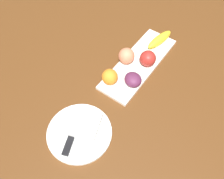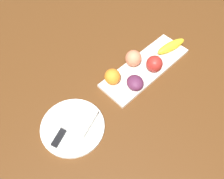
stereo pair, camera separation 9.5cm
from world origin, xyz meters
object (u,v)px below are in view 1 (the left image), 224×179
(grape_bunch, at_px, (133,80))
(orange_near_apple, at_px, (110,77))
(apple, at_px, (149,59))
(dinner_plate, at_px, (79,133))
(peach, at_px, (127,56))
(knife, at_px, (71,140))
(folded_napkin, at_px, (84,124))
(banana, at_px, (160,39))
(fruit_tray, at_px, (139,63))

(grape_bunch, bearing_deg, orange_near_apple, 120.78)
(apple, xyz_separation_m, dinner_plate, (-0.43, 0.04, -0.04))
(apple, height_order, dinner_plate, apple)
(peach, distance_m, knife, 0.44)
(peach, relative_size, folded_napkin, 0.63)
(apple, distance_m, banana, 0.15)
(orange_near_apple, relative_size, dinner_plate, 0.28)
(grape_bunch, relative_size, knife, 0.44)
(dinner_plate, height_order, folded_napkin, folded_napkin)
(knife, bearing_deg, banana, -23.37)
(orange_near_apple, xyz_separation_m, dinner_plate, (-0.25, -0.04, -0.04))
(banana, height_order, folded_napkin, banana)
(fruit_tray, height_order, orange_near_apple, orange_near_apple)
(banana, distance_m, grape_bunch, 0.28)
(grape_bunch, bearing_deg, banana, 5.77)
(fruit_tray, relative_size, knife, 2.55)
(banana, bearing_deg, knife, -170.46)
(apple, bearing_deg, orange_near_apple, 155.37)
(banana, relative_size, grape_bunch, 2.06)
(knife, bearing_deg, dinner_plate, -27.74)
(orange_near_apple, relative_size, grape_bunch, 0.89)
(orange_near_apple, xyz_separation_m, folded_napkin, (-0.22, -0.04, -0.02))
(folded_napkin, bearing_deg, peach, 7.98)
(orange_near_apple, distance_m, peach, 0.14)
(fruit_tray, height_order, dinner_plate, fruit_tray)
(knife, bearing_deg, peach, -15.80)
(apple, xyz_separation_m, peach, (-0.04, 0.09, 0.00))
(apple, distance_m, knife, 0.48)
(dinner_plate, height_order, knife, knife)
(banana, relative_size, orange_near_apple, 2.33)
(fruit_tray, xyz_separation_m, banana, (0.16, -0.01, 0.03))
(banana, bearing_deg, fruit_tray, -173.16)
(fruit_tray, distance_m, folded_napkin, 0.39)
(apple, xyz_separation_m, knife, (-0.48, 0.04, -0.03))
(folded_napkin, bearing_deg, orange_near_apple, 10.90)
(orange_near_apple, height_order, folded_napkin, orange_near_apple)
(orange_near_apple, bearing_deg, peach, 3.16)
(apple, relative_size, folded_napkin, 0.63)
(apple, height_order, knife, apple)
(dinner_plate, distance_m, folded_napkin, 0.04)
(orange_near_apple, bearing_deg, knife, -172.60)
(dinner_plate, relative_size, folded_napkin, 2.13)
(apple, distance_m, dinner_plate, 0.44)
(apple, distance_m, orange_near_apple, 0.20)
(peach, xyz_separation_m, knife, (-0.44, -0.05, -0.03))
(knife, bearing_deg, orange_near_apple, -14.46)
(orange_near_apple, xyz_separation_m, grape_bunch, (0.05, -0.08, -0.01))
(orange_near_apple, distance_m, folded_napkin, 0.23)
(orange_near_apple, relative_size, knife, 0.39)
(dinner_plate, bearing_deg, knife, 174.12)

